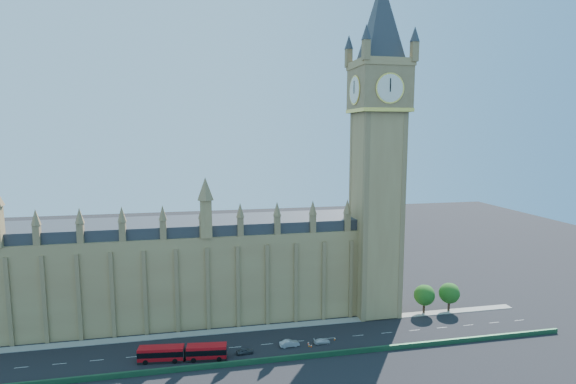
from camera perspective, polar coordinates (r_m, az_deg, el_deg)
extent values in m
plane|color=black|center=(118.03, -4.71, -18.87)|extent=(400.00, 400.00, 0.00)
cube|color=olive|center=(133.79, -16.81, -10.17)|extent=(120.00, 20.00, 25.00)
cube|color=#2D3035|center=(130.30, -17.04, -4.29)|extent=(120.00, 18.00, 3.00)
cube|color=olive|center=(131.28, 11.10, -2.90)|extent=(12.00, 12.00, 58.00)
cube|color=olive|center=(129.69, 11.50, 12.50)|extent=(14.00, 14.00, 12.00)
cylinder|color=silver|center=(123.16, 12.83, 12.74)|extent=(7.20, 0.30, 7.20)
cube|color=olive|center=(130.50, 11.58, 15.56)|extent=(14.50, 14.50, 2.00)
cube|color=#1E4C2D|center=(109.81, -4.11, -20.66)|extent=(160.00, 0.60, 1.20)
cube|color=gray|center=(126.52, -5.25, -16.95)|extent=(160.00, 3.00, 0.16)
cylinder|color=#382619|center=(141.04, 16.87, -13.76)|extent=(0.70, 0.70, 4.00)
sphere|color=#235215|center=(139.83, 16.93, -12.42)|extent=(6.00, 6.00, 6.00)
sphere|color=#235215|center=(140.24, 17.17, -12.11)|extent=(4.38, 4.38, 4.38)
cylinder|color=#382619|center=(144.85, 19.74, -13.30)|extent=(0.70, 0.70, 4.00)
sphere|color=#235215|center=(143.67, 19.80, -12.00)|extent=(6.00, 6.00, 6.00)
sphere|color=#235215|center=(144.12, 20.02, -11.69)|extent=(4.38, 4.38, 4.38)
cube|color=#B70C12|center=(114.00, -15.80, -19.18)|extent=(10.56, 4.00, 3.44)
cube|color=#B70C12|center=(112.59, -10.27, -19.37)|extent=(9.43, 3.87, 3.44)
cube|color=black|center=(113.81, -15.81, -19.00)|extent=(10.62, 4.06, 1.31)
cube|color=black|center=(112.41, -10.28, -19.18)|extent=(9.48, 3.93, 1.31)
cylinder|color=black|center=(113.29, -13.21, -19.37)|extent=(1.19, 2.83, 2.75)
cylinder|color=black|center=(113.91, -17.66, -19.93)|extent=(1.18, 0.47, 1.15)
cylinder|color=black|center=(116.39, -17.34, -19.29)|extent=(1.18, 0.47, 1.15)
cylinder|color=black|center=(112.71, -14.17, -20.11)|extent=(1.18, 0.47, 1.15)
cylinder|color=black|center=(115.23, -13.93, -19.45)|extent=(1.18, 0.47, 1.15)
cylinder|color=black|center=(112.15, -11.92, -20.18)|extent=(1.18, 0.47, 1.15)
cylinder|color=black|center=(114.67, -11.74, -19.52)|extent=(1.18, 0.47, 1.15)
cylinder|color=black|center=(111.62, -8.73, -20.25)|extent=(1.18, 0.47, 1.15)
cylinder|color=black|center=(114.16, -8.64, -19.58)|extent=(1.18, 0.47, 1.15)
imported|color=#3B3E43|center=(114.12, -5.53, -19.47)|extent=(4.13, 1.93, 1.37)
imported|color=#97999E|center=(116.96, 0.18, -18.67)|extent=(4.98, 2.12, 1.60)
imported|color=silver|center=(118.71, 4.33, -18.38)|extent=(4.17, 1.84, 1.19)
cube|color=black|center=(117.12, 2.96, -19.06)|extent=(0.50, 0.50, 0.04)
cone|color=#FF460D|center=(116.98, 2.96, -18.92)|extent=(0.55, 0.55, 0.70)
cylinder|color=white|center=(116.93, 2.96, -18.87)|extent=(0.34, 0.34, 0.12)
cube|color=black|center=(117.41, 2.69, -18.99)|extent=(0.42, 0.42, 0.04)
cone|color=orange|center=(117.27, 2.69, -18.86)|extent=(0.46, 0.46, 0.67)
cylinder|color=white|center=(117.22, 2.69, -18.81)|extent=(0.32, 0.32, 0.11)
cube|color=black|center=(120.97, 5.94, -18.19)|extent=(0.47, 0.47, 0.04)
cone|color=#DE590B|center=(120.83, 5.94, -18.04)|extent=(0.52, 0.52, 0.73)
cylinder|color=white|center=(120.78, 5.95, -18.00)|extent=(0.35, 0.35, 0.12)
cube|color=black|center=(118.34, 2.61, -18.77)|extent=(0.50, 0.50, 0.04)
cone|color=#F7320D|center=(118.19, 2.61, -18.62)|extent=(0.55, 0.55, 0.71)
cylinder|color=white|center=(118.14, 2.61, -18.58)|extent=(0.34, 0.34, 0.12)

